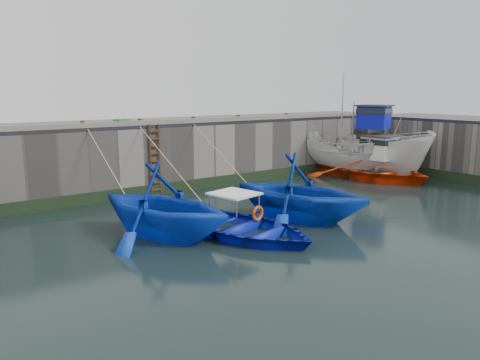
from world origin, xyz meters
TOP-DOWN VIEW (x-y plane):
  - ground at (0.00, 0.00)m, footprint 120.00×120.00m
  - quay_back at (0.00, 12.50)m, footprint 30.00×5.00m
  - road_back at (0.00, 12.50)m, footprint 30.00×5.00m
  - kerb_back at (0.00, 10.15)m, footprint 30.00×0.30m
  - algae_back at (0.00, 9.96)m, footprint 30.00×0.08m
  - algae_right at (11.96, 2.50)m, footprint 0.08×15.00m
  - ladder at (-2.00, 9.91)m, footprint 0.51×0.08m
  - boat_near_white at (-4.51, 4.28)m, footprint 5.96×6.38m
  - boat_near_white_rope at (-4.51, 8.39)m, footprint 0.04×4.14m
  - boat_near_blue at (-2.31, 2.75)m, footprint 4.61×5.72m
  - boat_near_blue_rope at (-2.31, 7.62)m, footprint 0.04×5.42m
  - boat_near_blacktrim at (0.41, 3.16)m, footprint 6.04×6.45m
  - boat_near_blacktrim_rope at (0.41, 7.83)m, footprint 0.04×5.06m
  - boat_far_white at (9.51, 7.86)m, footprint 5.52×8.17m
  - boat_far_orange at (9.28, 7.08)m, footprint 5.34×7.16m
  - fish_crate at (-3.33, 10.30)m, footprint 0.71×0.54m
  - bollard_a at (-5.00, 10.25)m, footprint 0.18×0.18m
  - bollard_b at (-2.50, 10.25)m, footprint 0.18×0.18m
  - bollard_c at (0.20, 10.25)m, footprint 0.18×0.18m
  - bollard_d at (2.80, 10.25)m, footprint 0.18×0.18m
  - bollard_e at (6.00, 10.25)m, footprint 0.18×0.18m

SIDE VIEW (x-z plane):
  - ground at x=0.00m, z-range 0.00..0.00m
  - boat_near_white at x=-4.51m, z-range -1.36..1.36m
  - boat_near_white_rope at x=-4.51m, z-range -1.55..1.55m
  - boat_near_blue at x=-2.31m, z-range -0.53..0.53m
  - boat_near_blue_rope at x=-2.31m, z-range -1.55..1.55m
  - boat_near_blacktrim at x=0.41m, z-range -1.37..1.37m
  - boat_near_blacktrim_rope at x=0.41m, z-range -1.55..1.55m
  - algae_back at x=0.00m, z-range 0.00..0.50m
  - algae_right at x=11.96m, z-range 0.00..0.50m
  - boat_far_orange at x=9.28m, z-range -1.76..2.67m
  - boat_far_white at x=9.51m, z-range -1.74..4.21m
  - quay_back at x=0.00m, z-range 0.00..3.00m
  - ladder at x=-2.00m, z-range -0.01..3.19m
  - road_back at x=0.00m, z-range 3.00..3.16m
  - kerb_back at x=0.00m, z-range 3.16..3.36m
  - bollard_a at x=-5.00m, z-range 3.16..3.44m
  - bollard_b at x=-2.50m, z-range 3.16..3.44m
  - bollard_c at x=0.20m, z-range 3.16..3.44m
  - bollard_d at x=2.80m, z-range 3.16..3.44m
  - bollard_e at x=6.00m, z-range 3.16..3.44m
  - fish_crate at x=-3.33m, z-range 3.16..3.45m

